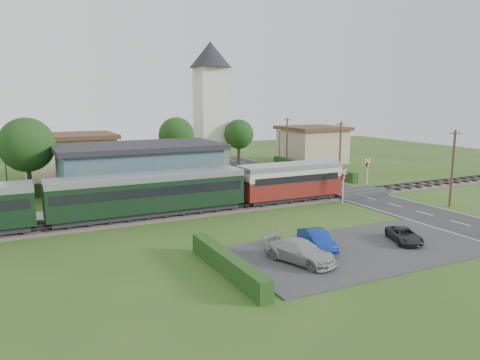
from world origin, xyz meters
name	(u,v)px	position (x,y,z in m)	size (l,w,h in m)	color
ground	(282,209)	(0.00, 0.00, 0.00)	(120.00, 120.00, 0.00)	#2D4C19
railway_track	(271,203)	(0.00, 2.00, 0.11)	(76.00, 3.20, 0.49)	#4C443D
road	(369,198)	(10.00, 0.00, 0.03)	(6.00, 70.00, 0.05)	#28282B
car_park	(359,249)	(-1.50, -12.00, 0.04)	(17.00, 9.00, 0.08)	#333335
crossing_deck	(356,193)	(10.00, 2.00, 0.23)	(6.20, 3.40, 0.45)	#333335
platform	(157,206)	(-10.00, 5.20, 0.23)	(30.00, 3.00, 0.45)	gray
equipment_hut	(62,198)	(-18.00, 5.20, 1.75)	(2.30, 2.30, 2.55)	silver
station_building	(140,170)	(-10.00, 10.99, 2.69)	(16.00, 9.00, 5.30)	#405D63
train	(109,196)	(-14.76, 2.00, 2.18)	(43.20, 2.90, 3.40)	#232328
church_tower	(211,95)	(5.00, 28.00, 10.23)	(6.00, 6.00, 17.60)	silver
house_west	(70,156)	(-15.00, 25.00, 2.79)	(10.80, 8.80, 5.50)	tan
house_east	(312,144)	(20.00, 24.00, 2.80)	(8.80, 8.80, 5.50)	tan
hedge_carpark	(228,264)	(-11.00, -12.00, 0.60)	(0.80, 9.00, 1.20)	#193814
hedge_roadside	(311,168)	(14.20, 16.00, 0.60)	(0.80, 18.00, 1.20)	#193814
hedge_station	(130,183)	(-10.00, 15.50, 0.65)	(22.00, 0.80, 1.30)	#193814
tree_a	(27,145)	(-20.00, 14.00, 5.38)	(5.20, 5.20, 8.00)	#332316
tree_b	(176,135)	(-2.00, 23.00, 5.02)	(4.60, 4.60, 7.34)	#332316
tree_c	(239,134)	(8.00, 25.00, 4.65)	(4.20, 4.20, 6.78)	#332316
utility_pole_b	(453,167)	(14.20, -6.00, 3.63)	(1.40, 0.22, 7.00)	#473321
utility_pole_c	(340,150)	(14.20, 10.00, 3.63)	(1.40, 0.22, 7.00)	#473321
utility_pole_d	(287,141)	(14.20, 22.00, 3.63)	(1.40, 0.22, 7.00)	#473321
crossing_signal_near	(343,181)	(6.40, -0.41, 2.14)	(0.84, 0.28, 3.28)	silver
crossing_signal_far	(368,169)	(13.60, 4.39, 2.14)	(0.84, 0.28, 3.28)	silver
streetlamp_west	(5,163)	(-22.00, 20.00, 3.04)	(0.30, 0.30, 5.15)	#3F3F47
streetlamp_east	(280,142)	(16.00, 27.00, 3.04)	(0.30, 0.30, 5.15)	#3F3F47
car_on_road	(303,175)	(10.02, 11.54, 0.64)	(1.40, 3.47, 1.18)	#020182
car_park_blue	(317,240)	(-4.00, -10.77, 0.71)	(1.33, 3.81, 1.26)	navy
car_park_silver	(300,251)	(-6.36, -12.31, 0.76)	(1.92, 4.72, 1.37)	#ADADAD
car_park_dark	(404,235)	(2.27, -12.19, 0.57)	(1.62, 3.51, 0.98)	#29292A
pedestrian_near	(228,187)	(-2.90, 5.41, 1.27)	(0.60, 0.39, 1.65)	gray
pedestrian_far	(66,204)	(-17.73, 4.71, 1.33)	(0.86, 0.67, 1.76)	gray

